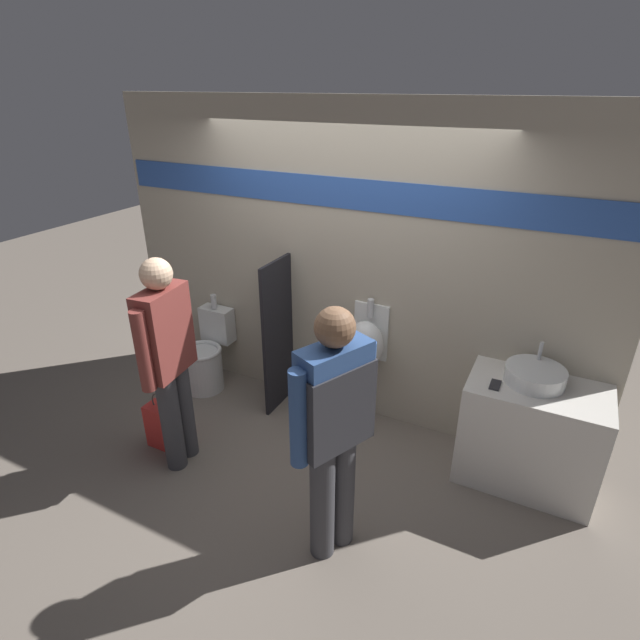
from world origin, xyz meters
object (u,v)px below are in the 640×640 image
at_px(toilet, 206,358).
at_px(urinal_near_counter, 366,344).
at_px(person_in_vest, 334,421).
at_px(person_with_lanyard, 169,358).
at_px(cell_phone, 495,385).
at_px(shopping_bag, 164,426).
at_px(sink_basin, 535,375).

bearing_deg(toilet, urinal_near_counter, 6.56).
height_order(urinal_near_counter, person_in_vest, person_in_vest).
bearing_deg(person_with_lanyard, cell_phone, -74.42).
bearing_deg(person_in_vest, toilet, 83.44).
bearing_deg(shopping_bag, person_in_vest, -9.20).
distance_m(cell_phone, shopping_bag, 2.64).
xyz_separation_m(person_in_vest, person_with_lanyard, (-1.44, 0.21, -0.05)).
bearing_deg(shopping_bag, person_with_lanyard, -15.67).
distance_m(cell_phone, person_with_lanyard, 2.37).
bearing_deg(toilet, shopping_bag, -73.32).
relative_size(cell_phone, person_in_vest, 0.08).
bearing_deg(urinal_near_counter, shopping_bag, -140.78).
relative_size(toilet, shopping_bag, 1.76).
distance_m(sink_basin, toilet, 3.00).
bearing_deg(cell_phone, sink_basin, 35.33).
relative_size(cell_phone, urinal_near_counter, 0.12).
distance_m(toilet, shopping_bag, 0.95).
xyz_separation_m(sink_basin, shopping_bag, (-2.67, -0.99, -0.69)).
xyz_separation_m(urinal_near_counter, shopping_bag, (-1.33, -1.09, -0.58)).
distance_m(cell_phone, toilet, 2.75).
bearing_deg(sink_basin, person_with_lanyard, -156.55).
height_order(person_in_vest, person_with_lanyard, person_in_vest).
relative_size(person_with_lanyard, shopping_bag, 3.30).
bearing_deg(person_in_vest, person_with_lanyard, 106.45).
xyz_separation_m(toilet, person_in_vest, (1.95, -1.18, 0.69)).
bearing_deg(cell_phone, shopping_bag, -161.33).
distance_m(person_in_vest, person_with_lanyard, 1.46).
xyz_separation_m(cell_phone, toilet, (-2.70, 0.08, -0.53)).
height_order(cell_phone, urinal_near_counter, urinal_near_counter).
relative_size(sink_basin, shopping_bag, 0.81).
relative_size(person_in_vest, person_with_lanyard, 1.01).
xyz_separation_m(sink_basin, cell_phone, (-0.24, -0.17, -0.05)).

